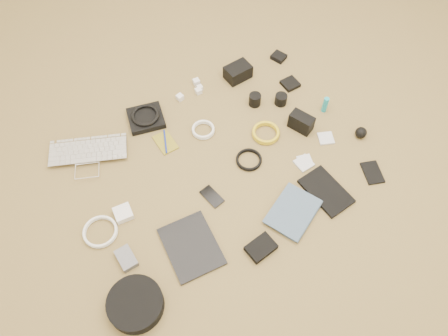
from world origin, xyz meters
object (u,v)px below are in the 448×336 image
tablet (191,246)px  paperback (311,222)px  laptop (88,160)px  dslr_camera (238,72)px  phone (212,197)px  headphone_case (136,304)px

tablet → paperback: paperback is taller
laptop → tablet: bearing=-48.2°
dslr_camera → laptop: bearing=-177.3°
phone → paperback: bearing=-58.3°
phone → headphone_case: size_ratio=0.51×
phone → paperback: (0.30, -0.35, 0.01)m
tablet → phone: 0.26m
tablet → headphone_case: size_ratio=1.23×
laptop → dslr_camera: dslr_camera is taller
dslr_camera → phone: size_ratio=1.20×
headphone_case → dslr_camera: bearing=39.0°
tablet → paperback: bearing=-14.1°
tablet → headphone_case: headphone_case is taller
dslr_camera → tablet: bearing=-136.9°
phone → paperback: 0.46m
dslr_camera → phone: bearing=-134.6°
tablet → paperback: (0.50, -0.19, 0.01)m
laptop → headphone_case: bearing=-73.9°
dslr_camera → paperback: size_ratio=0.57×
dslr_camera → headphone_case: bearing=-143.5°
tablet → phone: size_ratio=2.42×
laptop → phone: 0.63m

